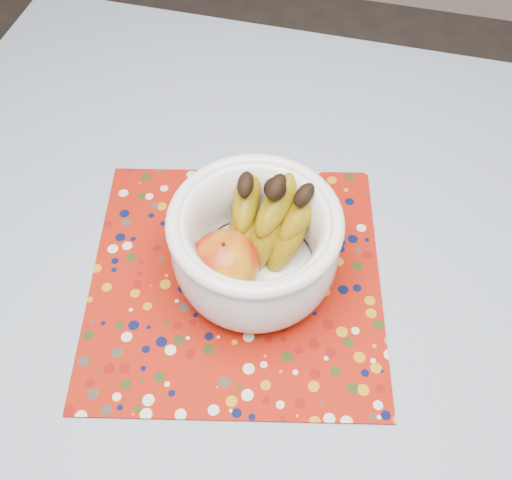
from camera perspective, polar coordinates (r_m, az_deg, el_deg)
table at (r=0.88m, az=1.68°, el=-11.84°), size 1.20×1.20×0.75m
tablecloth at (r=0.80m, az=1.82°, el=-9.52°), size 1.32×1.32×0.01m
placemat at (r=0.84m, az=-1.94°, el=-3.70°), size 0.48×0.48×0.00m
fruit_bowl at (r=0.79m, az=0.33°, el=0.13°), size 0.23×0.23×0.16m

